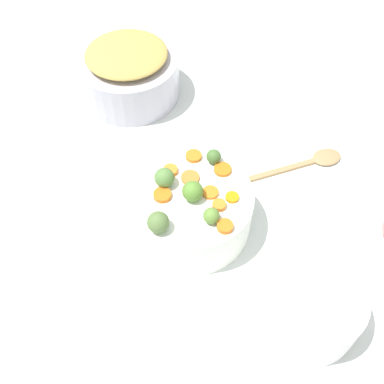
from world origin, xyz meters
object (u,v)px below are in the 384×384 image
at_px(metal_pot, 129,77).
at_px(wooden_spoon, 311,162).
at_px(serving_bowl_carrots, 192,210).
at_px(casserole_dish, 311,308).

distance_m(metal_pot, wooden_spoon, 0.53).
relative_size(serving_bowl_carrots, casserole_dish, 1.38).
height_order(metal_pot, wooden_spoon, metal_pot).
bearing_deg(metal_pot, serving_bowl_carrots, 179.84).
height_order(serving_bowl_carrots, metal_pot, metal_pot).
height_order(wooden_spoon, casserole_dish, casserole_dish).
xyz_separation_m(wooden_spoon, casserole_dish, (-0.35, 0.21, 0.05)).
distance_m(serving_bowl_carrots, casserole_dish, 0.31).
xyz_separation_m(serving_bowl_carrots, metal_pot, (0.47, -0.00, 0.00)).
xyz_separation_m(serving_bowl_carrots, wooden_spoon, (0.06, -0.34, -0.05)).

